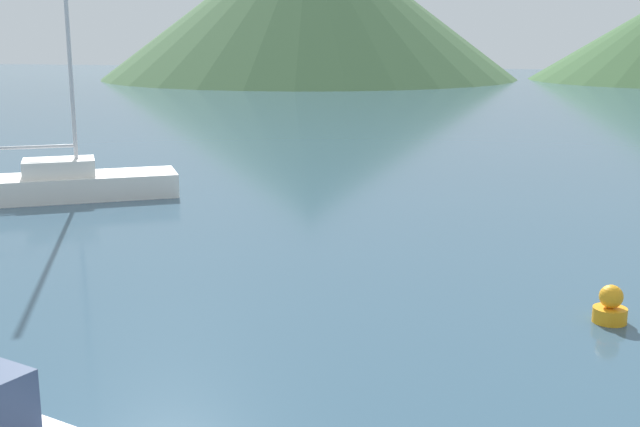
{
  "coord_description": "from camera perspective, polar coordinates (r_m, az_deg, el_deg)",
  "views": [
    {
      "loc": [
        3.03,
        -2.11,
        4.91
      ],
      "look_at": [
        -0.89,
        14.0,
        1.2
      ],
      "focal_mm": 45.0,
      "sensor_mm": 36.0,
      "label": 1
    }
  ],
  "objects": [
    {
      "name": "sailboat_inner",
      "position": [
        25.67,
        -17.99,
        2.1
      ],
      "size": [
        6.94,
        5.17,
        9.77
      ],
      "rotation": [
        0.0,
        0.0,
        0.54
      ],
      "color": "white",
      "rests_on": "ground_plane"
    },
    {
      "name": "buoy_marker",
      "position": [
        14.91,
        19.94,
        -6.27
      ],
      "size": [
        0.59,
        0.59,
        0.68
      ],
      "color": "orange",
      "rests_on": "ground_plane"
    },
    {
      "name": "hill_west",
      "position": [
        94.96,
        -0.76,
        14.93
      ],
      "size": [
        47.43,
        47.43,
        17.51
      ],
      "color": "#476B42",
      "rests_on": "ground_plane"
    }
  ]
}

